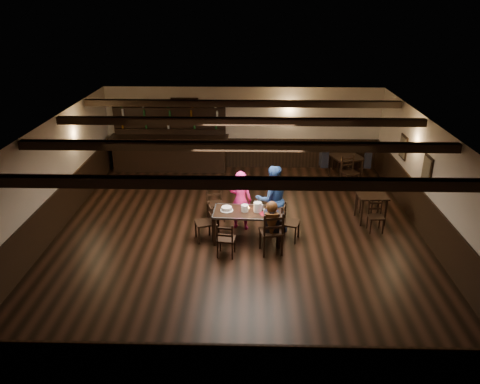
{
  "coord_description": "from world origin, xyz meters",
  "views": [
    {
      "loc": [
        0.28,
        -10.05,
        5.43
      ],
      "look_at": [
        0.02,
        0.2,
        1.09
      ],
      "focal_mm": 35.0,
      "sensor_mm": 36.0,
      "label": 1
    }
  ],
  "objects_px": {
    "man_blue": "(272,199)",
    "cake": "(227,209)",
    "dining_table": "(248,214)",
    "woman_pink": "(240,200)",
    "chair_near_left": "(225,238)",
    "chair_near_right": "(272,230)",
    "bar_counter": "(170,148)"
  },
  "relations": [
    {
      "from": "chair_near_right",
      "to": "cake",
      "type": "height_order",
      "value": "chair_near_right"
    },
    {
      "from": "dining_table",
      "to": "woman_pink",
      "type": "xyz_separation_m",
      "value": [
        -0.19,
        0.62,
        0.09
      ]
    },
    {
      "from": "chair_near_left",
      "to": "woman_pink",
      "type": "xyz_separation_m",
      "value": [
        0.3,
        1.42,
        0.28
      ]
    },
    {
      "from": "chair_near_left",
      "to": "chair_near_right",
      "type": "xyz_separation_m",
      "value": [
        1.03,
        0.15,
        0.12
      ]
    },
    {
      "from": "bar_counter",
      "to": "cake",
      "type": "bearing_deg",
      "value": -66.31
    },
    {
      "from": "woman_pink",
      "to": "bar_counter",
      "type": "bearing_deg",
      "value": -48.1
    },
    {
      "from": "chair_near_right",
      "to": "bar_counter",
      "type": "relative_size",
      "value": 0.27
    },
    {
      "from": "chair_near_right",
      "to": "bar_counter",
      "type": "bearing_deg",
      "value": 119.85
    },
    {
      "from": "chair_near_left",
      "to": "cake",
      "type": "height_order",
      "value": "cake"
    },
    {
      "from": "woman_pink",
      "to": "man_blue",
      "type": "bearing_deg",
      "value": -176.57
    },
    {
      "from": "cake",
      "to": "dining_table",
      "type": "bearing_deg",
      "value": -3.18
    },
    {
      "from": "dining_table",
      "to": "cake",
      "type": "height_order",
      "value": "cake"
    },
    {
      "from": "chair_near_right",
      "to": "man_blue",
      "type": "relative_size",
      "value": 0.61
    },
    {
      "from": "woman_pink",
      "to": "dining_table",
      "type": "bearing_deg",
      "value": 119.03
    },
    {
      "from": "chair_near_right",
      "to": "woman_pink",
      "type": "xyz_separation_m",
      "value": [
        -0.74,
        1.27,
        0.16
      ]
    },
    {
      "from": "bar_counter",
      "to": "man_blue",
      "type": "bearing_deg",
      "value": -53.75
    },
    {
      "from": "dining_table",
      "to": "woman_pink",
      "type": "bearing_deg",
      "value": 106.9
    },
    {
      "from": "chair_near_left",
      "to": "bar_counter",
      "type": "xyz_separation_m",
      "value": [
        -2.14,
        5.69,
        0.24
      ]
    },
    {
      "from": "chair_near_left",
      "to": "man_blue",
      "type": "relative_size",
      "value": 0.49
    },
    {
      "from": "chair_near_left",
      "to": "cake",
      "type": "bearing_deg",
      "value": 90.93
    },
    {
      "from": "cake",
      "to": "chair_near_right",
      "type": "bearing_deg",
      "value": -33.06
    },
    {
      "from": "man_blue",
      "to": "dining_table",
      "type": "bearing_deg",
      "value": 25.19
    },
    {
      "from": "bar_counter",
      "to": "woman_pink",
      "type": "bearing_deg",
      "value": -60.23
    },
    {
      "from": "man_blue",
      "to": "bar_counter",
      "type": "height_order",
      "value": "bar_counter"
    },
    {
      "from": "dining_table",
      "to": "cake",
      "type": "bearing_deg",
      "value": 176.82
    },
    {
      "from": "chair_near_right",
      "to": "chair_near_left",
      "type": "bearing_deg",
      "value": -171.81
    },
    {
      "from": "woman_pink",
      "to": "man_blue",
      "type": "xyz_separation_m",
      "value": [
        0.77,
        -0.12,
        0.09
      ]
    },
    {
      "from": "dining_table",
      "to": "chair_near_right",
      "type": "bearing_deg",
      "value": -49.94
    },
    {
      "from": "man_blue",
      "to": "cake",
      "type": "height_order",
      "value": "man_blue"
    },
    {
      "from": "chair_near_right",
      "to": "man_blue",
      "type": "height_order",
      "value": "man_blue"
    },
    {
      "from": "chair_near_right",
      "to": "woman_pink",
      "type": "bearing_deg",
      "value": 120.11
    },
    {
      "from": "man_blue",
      "to": "bar_counter",
      "type": "relative_size",
      "value": 0.44
    }
  ]
}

